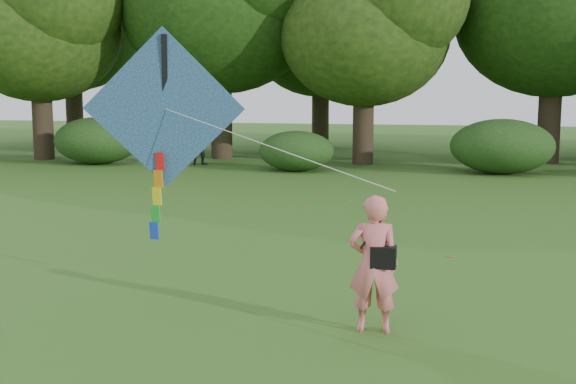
# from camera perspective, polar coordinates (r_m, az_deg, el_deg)

# --- Properties ---
(ground) EXTENTS (100.00, 100.00, 0.00)m
(ground) POSITION_cam_1_polar(r_m,az_deg,el_deg) (8.27, 3.28, -12.53)
(ground) COLOR #265114
(ground) RESTS_ON ground
(man_kite_flyer) EXTENTS (0.66, 0.48, 1.68)m
(man_kite_flyer) POSITION_cam_1_polar(r_m,az_deg,el_deg) (8.74, 6.77, -5.67)
(man_kite_flyer) COLOR #EF7074
(man_kite_flyer) RESTS_ON ground
(bystander_left) EXTENTS (0.96, 0.92, 1.55)m
(bystander_left) POSITION_cam_1_polar(r_m,az_deg,el_deg) (27.59, -6.83, 3.74)
(bystander_left) COLOR #22232D
(bystander_left) RESTS_ON ground
(crossbody_bag) EXTENTS (0.43, 0.20, 0.69)m
(crossbody_bag) POSITION_cam_1_polar(r_m,az_deg,el_deg) (8.67, 7.53, -5.04)
(crossbody_bag) COLOR black
(crossbody_bag) RESTS_ON ground
(flying_kite) EXTENTS (4.56, 1.77, 3.09)m
(flying_kite) POSITION_cam_1_polar(r_m,az_deg,el_deg) (10.61, -9.72, 6.26)
(flying_kite) COLOR #2763AC
(flying_kite) RESTS_ON ground
(tree_line) EXTENTS (54.70, 15.30, 9.48)m
(tree_line) POSITION_cam_1_polar(r_m,az_deg,el_deg) (30.63, 13.75, 13.05)
(tree_line) COLOR #3A2D1E
(tree_line) RESTS_ON ground
(shrub_band) EXTENTS (39.15, 3.22, 1.88)m
(shrub_band) POSITION_cam_1_polar(r_m,az_deg,el_deg) (25.40, 8.18, 3.51)
(shrub_band) COLOR #264919
(shrub_band) RESTS_ON ground
(fallen_leaves) EXTENTS (7.82, 15.70, 0.01)m
(fallen_leaves) POSITION_cam_1_polar(r_m,az_deg,el_deg) (13.97, 16.60, -4.18)
(fallen_leaves) COLOR brown
(fallen_leaves) RESTS_ON ground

